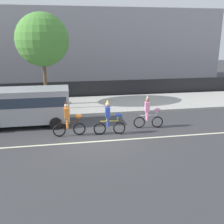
{
  "coord_description": "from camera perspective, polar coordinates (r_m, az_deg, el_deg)",
  "views": [
    {
      "loc": [
        -1.5,
        -12.63,
        5.12
      ],
      "look_at": [
        0.98,
        1.2,
        1.0
      ],
      "focal_mm": 42.0,
      "sensor_mm": 36.0,
      "label": 1
    }
  ],
  "objects": [
    {
      "name": "building_backdrop",
      "position": [
        30.77,
        -5.4,
        14.0
      ],
      "size": [
        28.0,
        8.0,
        7.8
      ],
      "primitive_type": "cube",
      "color": "#99939E",
      "rests_on": "ground"
    },
    {
      "name": "parade_cyclist_pink",
      "position": [
        15.01,
        8.03,
        -0.38
      ],
      "size": [
        1.72,
        0.5,
        1.92
      ],
      "color": "black",
      "rests_on": "ground"
    },
    {
      "name": "fence_line",
      "position": [
        22.52,
        -6.18,
        4.92
      ],
      "size": [
        40.0,
        0.08,
        1.4
      ],
      "primitive_type": "cube",
      "color": "black",
      "rests_on": "ground"
    },
    {
      "name": "parade_cyclist_cobalt",
      "position": [
        13.87,
        -0.48,
        -1.62
      ],
      "size": [
        1.72,
        0.5,
        1.92
      ],
      "color": "black",
      "rests_on": "ground"
    },
    {
      "name": "parked_van_grey",
      "position": [
        15.97,
        -18.08,
        1.6
      ],
      "size": [
        5.0,
        2.22,
        2.18
      ],
      "color": "#99999E",
      "rests_on": "ground"
    },
    {
      "name": "sidewalk_curb",
      "position": [
        19.84,
        -5.5,
        1.53
      ],
      "size": [
        60.0,
        5.0,
        0.15
      ],
      "primitive_type": "cube",
      "color": "#ADAAA3",
      "rests_on": "ground"
    },
    {
      "name": "road_centre_line",
      "position": [
        13.25,
        -2.9,
        -6.39
      ],
      "size": [
        36.0,
        0.14,
        0.01
      ],
      "primitive_type": "cube",
      "color": "beige",
      "rests_on": "ground"
    },
    {
      "name": "street_tree_near_lamp",
      "position": [
        19.57,
        -14.96,
        14.95
      ],
      "size": [
        3.72,
        3.72,
        6.55
      ],
      "color": "brown",
      "rests_on": "sidewalk_curb"
    },
    {
      "name": "ground_plane",
      "position": [
        13.71,
        -3.17,
        -5.61
      ],
      "size": [
        80.0,
        80.0,
        0.0
      ],
      "primitive_type": "plane",
      "color": "#38383A"
    },
    {
      "name": "parade_cyclist_orange",
      "position": [
        13.85,
        -9.29,
        -1.87
      ],
      "size": [
        1.72,
        0.5,
        1.92
      ],
      "color": "black",
      "rests_on": "ground"
    }
  ]
}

